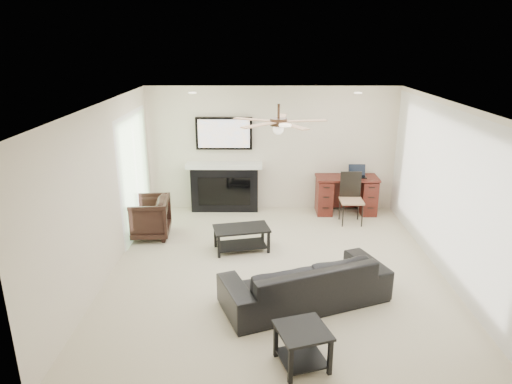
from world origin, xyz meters
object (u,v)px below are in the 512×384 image
fireplace_unit (224,165)px  coffee_table (242,239)px  sofa (305,281)px  desk (346,195)px  armchair (146,217)px

fireplace_unit → coffee_table: bearing=-77.7°
sofa → desk: (1.14, 3.34, 0.06)m
coffee_table → fireplace_unit: bearing=89.5°
fireplace_unit → desk: 2.52m
coffee_table → fireplace_unit: size_ratio=0.47×
coffee_table → desk: desk is taller
armchair → desk: 3.93m
sofa → armchair: size_ratio=2.77×
sofa → desk: desk is taller
armchair → sofa: bearing=45.4°
coffee_table → desk: (2.04, 1.74, 0.18)m
armchair → fireplace_unit: bearing=130.6°
armchair → coffee_table: bearing=67.0°
fireplace_unit → desk: fireplace_unit is taller
sofa → fireplace_unit: size_ratio=1.15×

